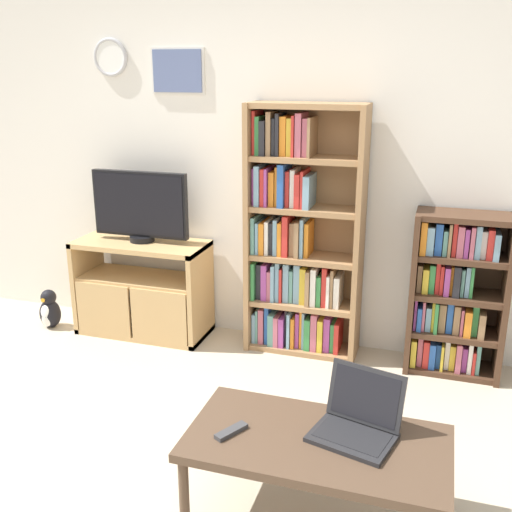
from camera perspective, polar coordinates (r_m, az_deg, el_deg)
The scene contains 9 objects.
wall_back at distance 4.22m, azimuth 1.55°, elevation 9.00°, with size 5.65×0.09×2.60m.
tv_stand at distance 4.55m, azimuth -10.83°, elevation -3.04°, with size 0.97×0.43×0.71m.
television at distance 4.40m, azimuth -10.97°, elevation 4.65°, with size 0.73×0.18×0.51m.
bookshelf_tall at distance 4.10m, azimuth 3.99°, elevation 1.41°, with size 0.78×0.30×1.72m.
bookshelf_short at distance 4.07m, azimuth 18.33°, elevation -3.52°, with size 0.60×0.32×1.07m.
coffee_table at distance 2.69m, azimuth 5.81°, elevation -17.72°, with size 1.11×0.57×0.43m.
laptop at distance 2.68m, azimuth 9.67°, elevation -15.11°, with size 0.40×0.37×0.27m.
remote_near_laptop at distance 2.68m, azimuth -2.37°, elevation -16.34°, with size 0.12×0.16×0.02m.
penguin_figurine at distance 4.90m, azimuth -19.08°, elevation -4.93°, with size 0.17×0.15×0.31m.
Camera 1 is at (1.15, -1.88, 1.93)m, focal length 42.00 mm.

